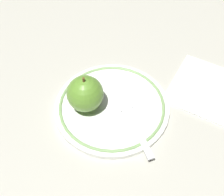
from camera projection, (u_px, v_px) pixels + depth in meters
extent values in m
plane|color=#ADAB9C|center=(105.00, 107.00, 0.61)|extent=(2.00, 2.00, 0.00)
cylinder|color=white|center=(112.00, 107.00, 0.60)|extent=(0.22, 0.22, 0.01)
torus|color=#7AA160|center=(112.00, 105.00, 0.60)|extent=(0.20, 0.20, 0.01)
sphere|color=#598A2C|center=(85.00, 94.00, 0.57)|extent=(0.07, 0.07, 0.07)
cylinder|color=brown|center=(84.00, 80.00, 0.54)|extent=(0.00, 0.00, 0.01)
cube|color=silver|center=(140.00, 137.00, 0.55)|extent=(0.09, 0.03, 0.00)
cube|color=silver|center=(129.00, 113.00, 0.58)|extent=(0.02, 0.01, 0.00)
cube|color=silver|center=(127.00, 96.00, 0.60)|extent=(0.06, 0.02, 0.00)
cube|color=silver|center=(123.00, 97.00, 0.60)|extent=(0.06, 0.02, 0.00)
cube|color=silver|center=(119.00, 98.00, 0.60)|extent=(0.06, 0.02, 0.00)
cube|color=silver|center=(116.00, 99.00, 0.60)|extent=(0.06, 0.02, 0.00)
cube|color=white|center=(209.00, 89.00, 0.63)|extent=(0.20, 0.20, 0.01)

